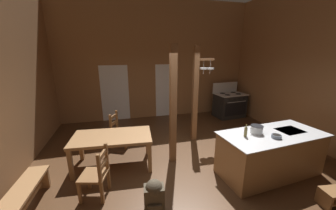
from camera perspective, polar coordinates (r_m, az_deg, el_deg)
name	(u,v)px	position (r m, az deg, el deg)	size (l,w,h in m)	color
ground_plane	(191,170)	(4.56, 6.83, -18.75)	(7.89, 8.15, 0.10)	#4C301C
wall_back	(157,61)	(7.37, -3.46, 13.01)	(7.89, 0.14, 4.34)	#93663F
wall_right	(335,67)	(6.15, 41.33, 8.59)	(0.14, 8.15, 4.34)	#93663F
glazed_door_back_left	(115,93)	(7.30, -15.59, 3.36)	(1.00, 0.01, 2.05)	white
glazed_panel_back_right	(166,91)	(7.52, -0.55, 4.30)	(0.84, 0.01, 2.05)	white
kitchen_island	(270,153)	(4.65, 28.16, -12.69)	(2.23, 1.14, 0.92)	#9E7044
stove_range	(229,105)	(7.93, 17.89, 0.08)	(1.21, 0.91, 1.32)	black
support_post_with_pot_rack	(196,92)	(5.40, 8.46, 3.98)	(0.59, 0.25, 2.69)	brown
support_post_center	(173,106)	(4.24, 1.53, -0.45)	(0.14, 0.14, 2.69)	brown
step_stool	(333,197)	(4.50, 40.93, -20.06)	(0.39, 0.32, 0.30)	brown
dining_table	(112,139)	(4.45, -16.35, -9.84)	(1.77, 1.04, 0.74)	#9E7044
ladderback_chair_near_window	(119,130)	(5.41, -14.43, -7.29)	(0.58, 0.58, 0.95)	brown
ladderback_chair_by_post	(97,174)	(3.77, -20.60, -18.82)	(0.54, 0.54, 0.95)	brown
bench_along_left_wall	(24,195)	(4.11, -37.09, -20.70)	(0.42, 1.23, 0.44)	#9E7044
backpack	(154,196)	(3.36, -4.18, -25.49)	(0.34, 0.33, 0.60)	#4C4233
stockpot_on_counter	(257,129)	(4.28, 25.04, -6.65)	(0.31, 0.24, 0.16)	silver
mixing_bowl_on_counter	(276,136)	(4.26, 29.75, -8.17)	(0.18, 0.18, 0.07)	slate
bottle_tall_on_counter	(246,132)	(4.04, 22.25, -7.44)	(0.06, 0.06, 0.25)	brown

